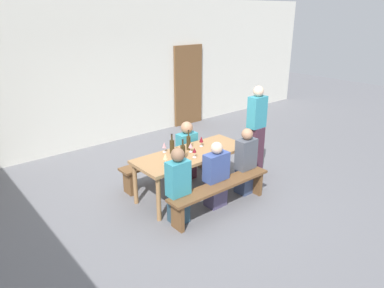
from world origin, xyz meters
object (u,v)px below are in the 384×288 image
object	(u,v)px
wooden_door	(188,86)
seated_guest_near_2	(246,163)
wine_glass_2	(165,157)
standing_host	(256,133)
wine_glass_1	(201,140)
seated_guest_near_1	(216,177)
wine_glass_4	(164,145)
wine_glass_3	(191,146)
wine_bottle_1	(172,146)
seated_guest_near_0	(178,188)
bench_near	(220,190)
seated_guest_far_0	(187,151)
wine_bottle_2	(189,142)
wine_glass_0	(194,151)
wine_bottle_0	(183,152)
tasting_table	(192,157)
bench_far	(168,162)

from	to	relation	value
wooden_door	seated_guest_near_2	distance (m)	4.12
wine_glass_2	standing_host	size ratio (longest dim) A/B	0.11
wine_glass_1	seated_guest_near_1	world-z (taller)	seated_guest_near_1
wooden_door	wine_glass_4	xyz separation A→B (m)	(-2.82, -2.85, -0.18)
wine_glass_3	seated_guest_near_2	world-z (taller)	seated_guest_near_2
wine_bottle_1	standing_host	xyz separation A→B (m)	(1.66, -0.33, -0.04)
wine_bottle_1	wine_glass_3	xyz separation A→B (m)	(0.26, -0.16, -0.01)
seated_guest_near_0	bench_near	bearing A→B (deg)	-102.13
bench_near	seated_guest_far_0	xyz separation A→B (m)	(0.32, 1.22, 0.17)
wine_bottle_2	seated_guest_near_2	world-z (taller)	seated_guest_near_2
wine_glass_0	seated_guest_near_2	bearing A→B (deg)	-23.34
wine_bottle_1	wine_glass_4	bearing A→B (deg)	124.40
bench_near	wine_bottle_2	size ratio (longest dim) A/B	5.46
wine_glass_1	wine_bottle_2	bearing A→B (deg)	174.87
bench_near	seated_guest_near_2	size ratio (longest dim) A/B	1.62
standing_host	wine_bottle_2	bearing A→B (deg)	-12.00
wooden_door	wine_glass_2	bearing A→B (deg)	-133.46
wooden_door	wine_glass_4	size ratio (longest dim) A/B	11.96
wine_bottle_0	wine_glass_2	xyz separation A→B (m)	(-0.33, 0.00, 0.00)
wine_glass_4	wine_glass_2	bearing A→B (deg)	-123.46
wooden_door	seated_guest_near_2	bearing A→B (deg)	-115.62
wine_glass_1	seated_guest_near_0	size ratio (longest dim) A/B	0.15
tasting_table	wine_glass_1	xyz separation A→B (m)	(0.31, 0.12, 0.20)
tasting_table	wine_bottle_1	xyz separation A→B (m)	(-0.26, 0.19, 0.20)
wine_glass_2	standing_host	bearing A→B (deg)	-0.76
wine_glass_4	bench_near	bearing A→B (deg)	-71.14
wine_glass_1	tasting_table	bearing A→B (deg)	-158.44
bench_near	seated_guest_near_1	distance (m)	0.22
wine_glass_4	seated_guest_far_0	xyz separation A→B (m)	(0.66, 0.23, -0.35)
wooden_door	wine_bottle_0	size ratio (longest dim) A/B	6.38
bench_near	seated_guest_near_2	xyz separation A→B (m)	(0.72, 0.15, 0.19)
wooden_door	wine_bottle_2	xyz separation A→B (m)	(-2.44, -3.01, -0.17)
bench_far	standing_host	size ratio (longest dim) A/B	1.10
wine_glass_0	wine_glass_2	distance (m)	0.52
wine_glass_0	wine_glass_3	xyz separation A→B (m)	(0.10, 0.22, -0.01)
wine_bottle_1	seated_guest_near_0	world-z (taller)	seated_guest_near_0
wine_glass_0	standing_host	size ratio (longest dim) A/B	0.10
bench_near	wine_glass_0	distance (m)	0.73
bench_near	bench_far	distance (m)	1.37
bench_far	wine_bottle_1	bearing A→B (deg)	-117.92
bench_near	wine_glass_3	bearing A→B (deg)	89.86
bench_far	seated_guest_near_0	xyz separation A→B (m)	(-0.70, -1.22, 0.21)
wine_glass_4	seated_guest_near_0	distance (m)	0.96
tasting_table	wine_glass_4	size ratio (longest dim) A/B	11.17
wine_bottle_1	wine_glass_1	xyz separation A→B (m)	(0.57, -0.07, 0.00)
wine_glass_4	seated_guest_near_1	size ratio (longest dim) A/B	0.16
tasting_table	seated_guest_near_0	distance (m)	0.89
tasting_table	wine_glass_2	xyz separation A→B (m)	(-0.61, -0.12, 0.21)
wine_glass_0	standing_host	xyz separation A→B (m)	(1.50, 0.04, -0.04)
wine_glass_2	wine_bottle_1	bearing A→B (deg)	41.20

